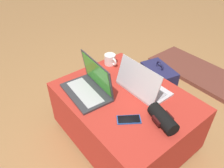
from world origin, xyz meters
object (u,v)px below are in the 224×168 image
Objects in this scene: laptop_far at (142,85)px; backpack at (158,87)px; laptop_near at (89,86)px; wrist_brace at (163,118)px; coffee_mug at (110,60)px; cell_phone at (129,119)px.

laptop_far is 0.51m from backpack.
laptop_near is at bearing 96.51° from backpack.
laptop_far is at bearing 157.36° from wrist_brace.
wrist_brace is at bearing 144.21° from backpack.
wrist_brace is 1.69× the size of coffee_mug.
coffee_mug is (-0.73, 0.17, 0.00)m from wrist_brace.
laptop_far is 0.78× the size of backpack.
laptop_near reaches higher than laptop_far.
laptop_near is 0.76m from backpack.
laptop_near is 1.05× the size of laptop_far.
cell_phone is 0.21m from wrist_brace.
wrist_brace is at bearing 156.96° from laptop_far.
laptop_near is 0.38m from laptop_far.
laptop_near reaches higher than cell_phone.
laptop_far is 0.43m from coffee_mug.
laptop_near reaches higher than coffee_mug.
laptop_near reaches higher than wrist_brace.
coffee_mug is (-0.28, -0.34, 0.29)m from backpack.
wrist_brace reaches higher than cell_phone.
laptop_far is at bearing 123.56° from backpack.
cell_phone is at bearing -28.24° from coffee_mug.
wrist_brace is at bearing -13.33° from coffee_mug.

